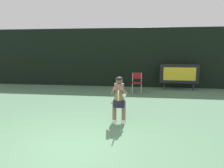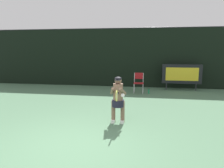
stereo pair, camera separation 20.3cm
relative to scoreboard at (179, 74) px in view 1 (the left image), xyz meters
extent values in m
cube|color=#4E7455|center=(-3.89, -7.77, -0.96)|extent=(18.00, 22.00, 0.02)
cube|color=black|center=(-3.89, 0.73, 0.85)|extent=(18.00, 0.12, 3.60)
cylinder|color=#38383D|center=(-3.89, 0.73, 2.68)|extent=(18.00, 0.05, 0.05)
cube|color=black|center=(0.00, 0.00, 0.00)|extent=(2.20, 0.20, 1.10)
cube|color=gold|center=(0.00, -0.10, 0.00)|extent=(1.80, 0.01, 0.75)
cylinder|color=#2D2D33|center=(-0.83, 0.00, -0.75)|extent=(0.05, 0.05, 0.40)
cylinder|color=#2D2D33|center=(0.82, 0.00, -0.75)|extent=(0.05, 0.05, 0.40)
cylinder|color=#B7B7BC|center=(-2.65, -1.32, -0.69)|extent=(0.04, 0.04, 0.52)
cylinder|color=#B7B7BC|center=(-2.17, -1.32, -0.69)|extent=(0.04, 0.04, 0.52)
cylinder|color=#B7B7BC|center=(-2.65, -0.92, -0.69)|extent=(0.04, 0.04, 0.52)
cylinder|color=#B7B7BC|center=(-2.17, -0.92, -0.69)|extent=(0.04, 0.04, 0.52)
cube|color=maroon|center=(-2.41, -1.12, -0.41)|extent=(0.52, 0.44, 0.03)
cylinder|color=#B7B7BC|center=(-2.65, -0.92, -0.15)|extent=(0.04, 0.04, 0.56)
cylinder|color=#B7B7BC|center=(-2.17, -0.92, -0.15)|extent=(0.04, 0.04, 0.56)
cube|color=maroon|center=(-2.41, -0.92, -0.04)|extent=(0.48, 0.02, 0.34)
cylinder|color=#B7B7BC|center=(-2.65, -1.12, -0.21)|extent=(0.04, 0.44, 0.04)
cylinder|color=#B7B7BC|center=(-2.17, -1.12, -0.21)|extent=(0.04, 0.44, 0.04)
cylinder|color=#1F9256|center=(-1.86, -1.25, -0.83)|extent=(0.07, 0.07, 0.24)
cylinder|color=black|center=(-1.86, -1.25, -0.69)|extent=(0.03, 0.03, 0.03)
cube|color=white|center=(-3.07, -5.91, -0.90)|extent=(0.11, 0.26, 0.09)
cube|color=white|center=(-2.77, -5.91, -0.90)|extent=(0.11, 0.26, 0.09)
cylinder|color=brown|center=(-3.07, -5.86, -0.59)|extent=(0.13, 0.13, 0.71)
cylinder|color=brown|center=(-2.77, -5.86, -0.59)|extent=(0.13, 0.13, 0.71)
cylinder|color=black|center=(-2.92, -5.86, -0.31)|extent=(0.39, 0.39, 0.22)
cylinder|color=brown|center=(-2.92, -5.86, 0.04)|extent=(0.31, 0.31, 0.56)
sphere|color=brown|center=(-2.92, -5.86, 0.42)|extent=(0.22, 0.22, 0.22)
ellipsoid|color=black|center=(-2.92, -5.86, 0.48)|extent=(0.22, 0.22, 0.12)
cube|color=black|center=(-2.92, -5.96, 0.45)|extent=(0.17, 0.12, 0.02)
cylinder|color=brown|center=(-3.09, -6.03, 0.12)|extent=(0.20, 0.50, 0.32)
cylinder|color=brown|center=(-2.76, -6.03, 0.12)|extent=(0.20, 0.50, 0.32)
cylinder|color=white|center=(-2.74, -6.15, 0.01)|extent=(0.13, 0.12, 0.12)
cylinder|color=black|center=(-2.87, -6.24, 0.08)|extent=(0.03, 0.28, 0.03)
torus|color=#D7D042|center=(-2.87, -6.54, 0.08)|extent=(0.02, 0.31, 0.31)
ellipsoid|color=silver|center=(-2.87, -6.54, 0.08)|extent=(0.01, 0.26, 0.26)
sphere|color=#CCDB3D|center=(-3.47, -3.52, -0.91)|extent=(0.07, 0.07, 0.07)
camera|label=1|loc=(-2.30, -12.24, 1.38)|focal=33.00mm
camera|label=2|loc=(-2.10, -12.21, 1.38)|focal=33.00mm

